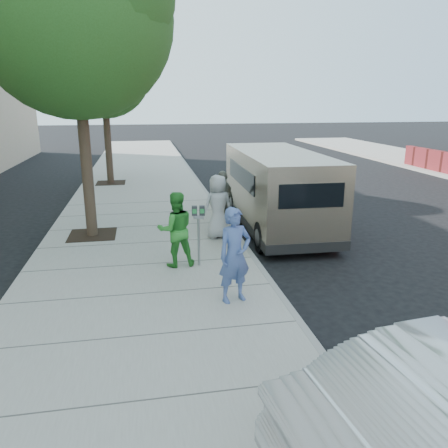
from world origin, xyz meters
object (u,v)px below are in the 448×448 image
(tree_far, at_px, (104,65))
(person_gray_shirt, at_px, (218,207))
(van, at_px, (276,188))
(person_officer, at_px, (235,255))
(tree_near, at_px, (75,10))
(person_green_shirt, at_px, (176,229))
(parking_meter, at_px, (198,223))
(person_striped_polo, at_px, (223,200))

(tree_far, xyz_separation_m, person_gray_shirt, (3.16, -8.41, -3.92))
(van, bearing_deg, person_officer, -113.51)
(tree_near, distance_m, person_officer, 6.98)
(tree_far, height_order, person_gray_shirt, tree_far)
(person_green_shirt, bearing_deg, tree_far, -85.13)
(person_officer, bearing_deg, tree_near, 104.64)
(tree_far, distance_m, parking_meter, 11.21)
(person_gray_shirt, bearing_deg, parking_meter, 51.86)
(tree_near, relative_size, person_striped_polo, 4.76)
(tree_near, height_order, tree_far, tree_near)
(parking_meter, relative_size, person_striped_polo, 0.82)
(tree_near, xyz_separation_m, person_officer, (2.82, -4.47, -4.56))
(tree_near, relative_size, person_green_shirt, 4.71)
(tree_far, bearing_deg, parking_meter, -76.71)
(parking_meter, relative_size, person_green_shirt, 0.82)
(person_officer, height_order, person_gray_shirt, person_officer)
(tree_far, distance_m, person_officer, 13.00)
(person_striped_polo, bearing_deg, parking_meter, 18.81)
(person_green_shirt, distance_m, person_striped_polo, 3.04)
(tree_far, bearing_deg, person_green_shirt, -79.13)
(van, distance_m, person_striped_polo, 1.58)
(tree_far, bearing_deg, tree_near, -90.00)
(person_green_shirt, relative_size, person_gray_shirt, 0.98)
(person_gray_shirt, height_order, person_striped_polo, person_gray_shirt)
(tree_far, relative_size, person_gray_shirt, 4.00)
(person_officer, distance_m, person_gray_shirt, 3.67)
(van, bearing_deg, person_striped_polo, -171.43)
(person_gray_shirt, bearing_deg, person_green_shirt, 39.34)
(tree_far, distance_m, person_green_shirt, 11.10)
(tree_near, height_order, person_officer, tree_near)
(tree_far, xyz_separation_m, person_officer, (2.82, -12.07, -3.89))
(tree_near, bearing_deg, tree_far, 90.00)
(person_officer, bearing_deg, van, 47.57)
(person_officer, bearing_deg, person_striped_polo, 64.44)
(tree_near, distance_m, person_green_shirt, 5.63)
(tree_near, xyz_separation_m, van, (5.01, 0.25, -4.39))
(person_officer, relative_size, person_green_shirt, 1.05)
(tree_far, height_order, person_officer, tree_far)
(tree_far, xyz_separation_m, person_striped_polo, (3.45, -7.55, -3.94))
(person_officer, xyz_separation_m, person_striped_polo, (0.63, 4.53, -0.05))
(tree_far, height_order, van, tree_far)
(person_striped_polo, bearing_deg, van, 136.74)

